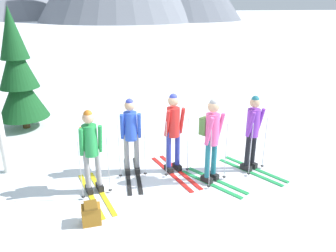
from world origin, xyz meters
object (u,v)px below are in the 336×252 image
object	(u,v)px
skier_in_red	(173,130)
backpack_on_snow_front	(91,214)
skier_in_pink	(212,136)
pine_tree_near	(18,75)
skier_in_green	(91,148)
skier_in_purple	(253,130)
skier_in_blue	(131,132)

from	to	relation	value
skier_in_red	backpack_on_snow_front	world-z (taller)	skier_in_red
skier_in_pink	pine_tree_near	distance (m)	6.20
skier_in_green	skier_in_purple	size ratio (longest dim) A/B	1.03
skier_in_pink	skier_in_red	bearing A→B (deg)	133.97
skier_in_blue	skier_in_purple	distance (m)	2.67
skier_in_green	skier_in_red	world-z (taller)	skier_in_red
skier_in_green	pine_tree_near	size ratio (longest dim) A/B	0.50
skier_in_blue	skier_in_purple	size ratio (longest dim) A/B	0.99
skier_in_blue	skier_in_pink	world-z (taller)	skier_in_pink
skier_in_purple	backpack_on_snow_front	bearing A→B (deg)	-165.34
skier_in_purple	backpack_on_snow_front	size ratio (longest dim) A/B	4.60
skier_in_green	skier_in_blue	xyz separation A→B (m)	(0.89, 0.54, 0.00)
skier_in_green	pine_tree_near	xyz separation A→B (m)	(-1.69, 4.34, 0.65)
skier_in_green	skier_in_blue	size ratio (longest dim) A/B	1.03
skier_in_pink	pine_tree_near	world-z (taller)	pine_tree_near
pine_tree_near	backpack_on_snow_front	world-z (taller)	pine_tree_near
skier_in_red	skier_in_purple	distance (m)	1.75
skier_in_green	skier_in_red	bearing A→B (deg)	11.08
skier_in_purple	pine_tree_near	world-z (taller)	pine_tree_near
pine_tree_near	backpack_on_snow_front	distance (m)	5.77
skier_in_green	skier_in_pink	size ratio (longest dim) A/B	0.98
skier_in_pink	skier_in_green	bearing A→B (deg)	173.22
pine_tree_near	skier_in_purple	bearing A→B (deg)	-40.50
skier_in_blue	skier_in_pink	bearing A→B (deg)	-28.73
skier_in_green	backpack_on_snow_front	distance (m)	1.30
skier_in_green	skier_in_pink	bearing A→B (deg)	-6.78
skier_in_red	skier_in_pink	distance (m)	0.88
skier_in_pink	backpack_on_snow_front	xyz separation A→B (m)	(-2.53, -0.74, -0.86)
skier_in_green	skier_in_blue	distance (m)	1.04
skier_in_green	skier_in_pink	world-z (taller)	skier_in_pink
pine_tree_near	backpack_on_snow_front	size ratio (longest dim) A/B	9.35
skier_in_green	backpack_on_snow_front	world-z (taller)	skier_in_green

